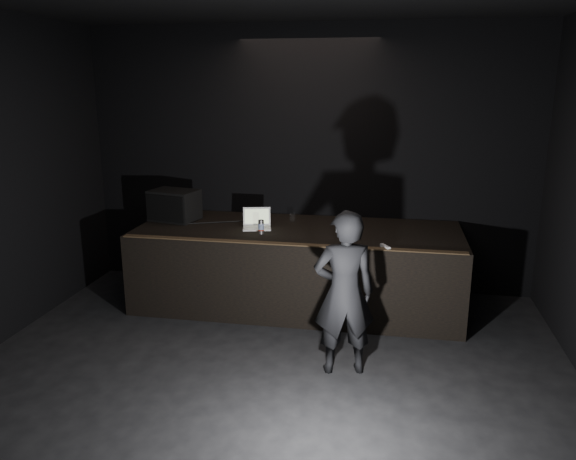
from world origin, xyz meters
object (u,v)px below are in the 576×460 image
(person, at_px, (344,293))
(laptop, at_px, (257,223))
(stage_riser, at_px, (298,267))
(beer_can, at_px, (261,227))
(stage_monitor, at_px, (174,205))

(person, bearing_deg, laptop, -65.89)
(stage_riser, xyz_separation_m, person, (0.72, -1.61, 0.31))
(stage_riser, bearing_deg, beer_can, -140.98)
(beer_can, bearing_deg, stage_riser, 39.02)
(stage_monitor, bearing_deg, stage_riser, 7.48)
(beer_can, bearing_deg, person, -49.27)
(stage_monitor, height_order, beer_can, stage_monitor)
(laptop, relative_size, person, 0.25)
(stage_riser, relative_size, person, 2.46)
(beer_can, xyz_separation_m, person, (1.11, -1.29, -0.27))
(stage_riser, relative_size, stage_monitor, 5.96)
(stage_monitor, bearing_deg, laptop, 3.38)
(laptop, distance_m, beer_can, 0.30)
(beer_can, bearing_deg, laptop, 113.18)
(laptop, xyz_separation_m, beer_can, (0.12, -0.28, 0.02))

